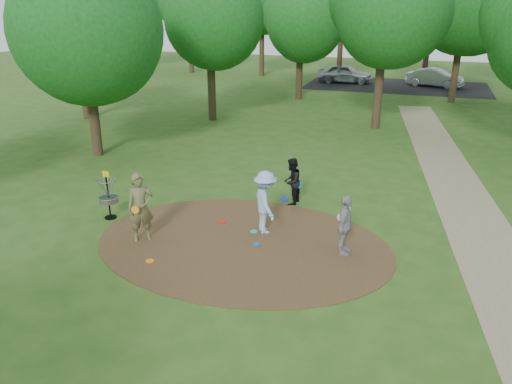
% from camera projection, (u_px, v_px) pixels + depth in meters
% --- Properties ---
extents(ground, '(100.00, 100.00, 0.00)m').
position_uv_depth(ground, '(242.00, 243.00, 13.96)').
color(ground, '#2D5119').
rests_on(ground, ground).
extents(dirt_clearing, '(8.40, 8.40, 0.02)m').
position_uv_depth(dirt_clearing, '(242.00, 243.00, 13.96)').
color(dirt_clearing, '#47301C').
rests_on(dirt_clearing, ground).
extents(footpath, '(7.55, 39.89, 0.01)m').
position_uv_depth(footpath, '(488.00, 246.00, 13.76)').
color(footpath, '#8C7A5B').
rests_on(footpath, ground).
extents(parking_lot, '(14.00, 8.00, 0.01)m').
position_uv_depth(parking_lot, '(396.00, 86.00, 39.85)').
color(parking_lot, black).
rests_on(parking_lot, ground).
extents(player_observer_with_disc, '(0.85, 0.82, 1.97)m').
position_uv_depth(player_observer_with_disc, '(141.00, 208.00, 13.82)').
color(player_observer_with_disc, brown).
rests_on(player_observer_with_disc, ground).
extents(player_throwing_with_disc, '(1.34, 1.39, 1.86)m').
position_uv_depth(player_throwing_with_disc, '(265.00, 202.00, 14.33)').
color(player_throwing_with_disc, '#99BBE5').
rests_on(player_throwing_with_disc, ground).
extents(player_walking_with_disc, '(0.67, 0.80, 1.57)m').
position_uv_depth(player_walking_with_disc, '(292.00, 181.00, 16.41)').
color(player_walking_with_disc, black).
rests_on(player_walking_with_disc, ground).
extents(player_waiting_with_disc, '(0.43, 0.98, 1.66)m').
position_uv_depth(player_waiting_with_disc, '(345.00, 225.00, 13.09)').
color(player_waiting_with_disc, '#9A9B9D').
rests_on(player_waiting_with_disc, ground).
extents(disc_ground_cyan, '(0.22, 0.22, 0.02)m').
position_uv_depth(disc_ground_cyan, '(254.00, 232.00, 14.60)').
color(disc_ground_cyan, '#17BBA7').
rests_on(disc_ground_cyan, dirt_clearing).
extents(disc_ground_blue, '(0.22, 0.22, 0.02)m').
position_uv_depth(disc_ground_blue, '(256.00, 244.00, 13.84)').
color(disc_ground_blue, blue).
rests_on(disc_ground_blue, dirt_clearing).
extents(disc_ground_red, '(0.22, 0.22, 0.02)m').
position_uv_depth(disc_ground_red, '(222.00, 222.00, 15.20)').
color(disc_ground_red, red).
rests_on(disc_ground_red, dirt_clearing).
extents(car_left, '(4.49, 1.92, 1.51)m').
position_uv_depth(car_left, '(345.00, 74.00, 41.03)').
color(car_left, '#A2A5A9').
rests_on(car_left, ground).
extents(car_right, '(4.52, 2.64, 1.41)m').
position_uv_depth(car_right, '(435.00, 78.00, 39.18)').
color(car_right, '#AEB2B6').
rests_on(car_right, ground).
extents(disc_ground_orange, '(0.22, 0.22, 0.02)m').
position_uv_depth(disc_ground_orange, '(150.00, 261.00, 12.95)').
color(disc_ground_orange, orange).
rests_on(disc_ground_orange, dirt_clearing).
extents(disc_golf_basket, '(0.63, 0.63, 1.54)m').
position_uv_depth(disc_golf_basket, '(108.00, 192.00, 15.27)').
color(disc_golf_basket, black).
rests_on(disc_golf_basket, ground).
extents(tree_ring, '(36.99, 45.99, 9.70)m').
position_uv_depth(tree_ring, '(389.00, 29.00, 20.05)').
color(tree_ring, '#332316').
rests_on(tree_ring, ground).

